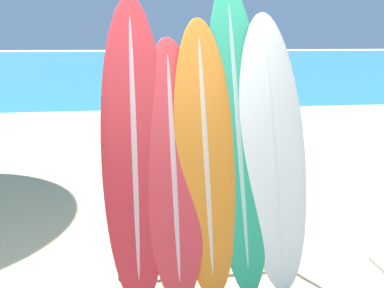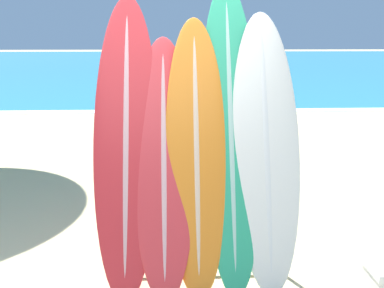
{
  "view_description": "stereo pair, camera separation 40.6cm",
  "coord_description": "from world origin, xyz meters",
  "px_view_note": "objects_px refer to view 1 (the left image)",
  "views": [
    {
      "loc": [
        -0.29,
        -3.14,
        2.0
      ],
      "look_at": [
        0.33,
        1.16,
        0.98
      ],
      "focal_mm": 42.0,
      "sensor_mm": 36.0,
      "label": 1
    },
    {
      "loc": [
        0.11,
        -3.18,
        2.0
      ],
      "look_at": [
        0.33,
        1.16,
        0.98
      ],
      "focal_mm": 42.0,
      "sensor_mm": 36.0,
      "label": 2
    }
  ],
  "objects_px": {
    "surfboard_slot_0": "(134,141)",
    "person_near_water": "(158,98)",
    "surfboard_slot_1": "(173,163)",
    "person_mid_beach": "(231,93)",
    "surfboard_slot_4": "(272,146)",
    "surfboard_slot_3": "(238,130)",
    "surfboard_slot_2": "(205,151)",
    "surfboard_rack": "(205,219)"
  },
  "relations": [
    {
      "from": "surfboard_slot_0",
      "to": "person_near_water",
      "type": "distance_m",
      "value": 5.48
    },
    {
      "from": "surfboard_slot_0",
      "to": "surfboard_slot_1",
      "type": "bearing_deg",
      "value": -15.27
    },
    {
      "from": "person_mid_beach",
      "to": "surfboard_slot_4",
      "type": "bearing_deg",
      "value": 93.75
    },
    {
      "from": "surfboard_slot_3",
      "to": "person_mid_beach",
      "type": "xyz_separation_m",
      "value": [
        1.33,
        5.92,
        -0.41
      ]
    },
    {
      "from": "surfboard_slot_0",
      "to": "surfboard_slot_4",
      "type": "bearing_deg",
      "value": -2.64
    },
    {
      "from": "surfboard_slot_2",
      "to": "surfboard_slot_4",
      "type": "bearing_deg",
      "value": 1.0
    },
    {
      "from": "surfboard_slot_1",
      "to": "surfboard_slot_3",
      "type": "distance_m",
      "value": 0.62
    },
    {
      "from": "surfboard_slot_1",
      "to": "person_mid_beach",
      "type": "relative_size",
      "value": 1.31
    },
    {
      "from": "person_near_water",
      "to": "person_mid_beach",
      "type": "relative_size",
      "value": 0.98
    },
    {
      "from": "surfboard_slot_0",
      "to": "surfboard_slot_3",
      "type": "bearing_deg",
      "value": 1.11
    },
    {
      "from": "surfboard_slot_0",
      "to": "person_near_water",
      "type": "xyz_separation_m",
      "value": [
        0.56,
        5.44,
        -0.36
      ]
    },
    {
      "from": "surfboard_slot_4",
      "to": "person_mid_beach",
      "type": "height_order",
      "value": "surfboard_slot_4"
    },
    {
      "from": "surfboard_slot_3",
      "to": "person_mid_beach",
      "type": "relative_size",
      "value": 1.62
    },
    {
      "from": "surfboard_slot_0",
      "to": "surfboard_slot_3",
      "type": "xyz_separation_m",
      "value": [
        0.87,
        0.02,
        0.06
      ]
    },
    {
      "from": "person_near_water",
      "to": "surfboard_slot_0",
      "type": "bearing_deg",
      "value": -15.32
    },
    {
      "from": "surfboard_slot_2",
      "to": "person_mid_beach",
      "type": "height_order",
      "value": "surfboard_slot_2"
    },
    {
      "from": "surfboard_slot_0",
      "to": "person_mid_beach",
      "type": "bearing_deg",
      "value": 69.69
    },
    {
      "from": "surfboard_slot_1",
      "to": "surfboard_slot_4",
      "type": "distance_m",
      "value": 0.85
    },
    {
      "from": "surfboard_slot_2",
      "to": "surfboard_slot_3",
      "type": "relative_size",
      "value": 0.87
    },
    {
      "from": "surfboard_slot_0",
      "to": "person_near_water",
      "type": "height_order",
      "value": "surfboard_slot_0"
    },
    {
      "from": "surfboard_slot_2",
      "to": "person_near_water",
      "type": "xyz_separation_m",
      "value": [
        -0.02,
        5.5,
        -0.27
      ]
    },
    {
      "from": "surfboard_rack",
      "to": "surfboard_slot_2",
      "type": "bearing_deg",
      "value": 96.51
    },
    {
      "from": "surfboard_slot_0",
      "to": "person_mid_beach",
      "type": "height_order",
      "value": "surfboard_slot_0"
    },
    {
      "from": "surfboard_rack",
      "to": "person_mid_beach",
      "type": "height_order",
      "value": "person_mid_beach"
    },
    {
      "from": "surfboard_slot_4",
      "to": "person_near_water",
      "type": "distance_m",
      "value": 5.53
    },
    {
      "from": "surfboard_slot_2",
      "to": "person_mid_beach",
      "type": "relative_size",
      "value": 1.41
    },
    {
      "from": "person_mid_beach",
      "to": "surfboard_slot_0",
      "type": "bearing_deg",
      "value": 83.31
    },
    {
      "from": "surfboard_slot_1",
      "to": "surfboard_slot_2",
      "type": "relative_size",
      "value": 0.93
    },
    {
      "from": "surfboard_slot_3",
      "to": "person_near_water",
      "type": "bearing_deg",
      "value": 93.25
    },
    {
      "from": "surfboard_slot_2",
      "to": "surfboard_slot_3",
      "type": "distance_m",
      "value": 0.34
    },
    {
      "from": "surfboard_slot_0",
      "to": "surfboard_slot_1",
      "type": "distance_m",
      "value": 0.37
    },
    {
      "from": "surfboard_rack",
      "to": "surfboard_slot_4",
      "type": "xyz_separation_m",
      "value": [
        0.58,
        0.04,
        0.61
      ]
    },
    {
      "from": "surfboard_slot_1",
      "to": "surfboard_slot_3",
      "type": "height_order",
      "value": "surfboard_slot_3"
    },
    {
      "from": "surfboard_slot_2",
      "to": "surfboard_rack",
      "type": "bearing_deg",
      "value": -83.49
    },
    {
      "from": "surfboard_rack",
      "to": "surfboard_slot_0",
      "type": "distance_m",
      "value": 0.9
    },
    {
      "from": "surfboard_rack",
      "to": "surfboard_slot_1",
      "type": "relative_size",
      "value": 0.74
    },
    {
      "from": "surfboard_slot_3",
      "to": "surfboard_slot_4",
      "type": "bearing_deg",
      "value": -13.7
    },
    {
      "from": "surfboard_rack",
      "to": "person_mid_beach",
      "type": "distance_m",
      "value": 6.25
    },
    {
      "from": "surfboard_slot_0",
      "to": "surfboard_slot_4",
      "type": "xyz_separation_m",
      "value": [
        1.15,
        -0.05,
        -0.07
      ]
    },
    {
      "from": "surfboard_rack",
      "to": "person_near_water",
      "type": "distance_m",
      "value": 5.54
    },
    {
      "from": "surfboard_rack",
      "to": "surfboard_slot_3",
      "type": "height_order",
      "value": "surfboard_slot_3"
    },
    {
      "from": "surfboard_slot_3",
      "to": "person_near_water",
      "type": "height_order",
      "value": "surfboard_slot_3"
    }
  ]
}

